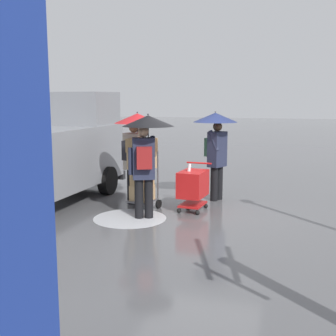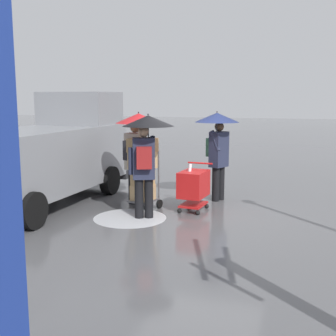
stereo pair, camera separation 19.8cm
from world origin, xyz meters
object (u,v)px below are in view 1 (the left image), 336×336
pedestrian_pink_side (216,136)px  pedestrian_white_side (136,137)px  shopping_cart_vendor (193,185)px  hand_dolly_boxes (142,168)px  cargo_van_parked_right (43,154)px  pedestrian_black_side (146,142)px

pedestrian_pink_side → pedestrian_white_side: size_ratio=1.00×
shopping_cart_vendor → hand_dolly_boxes: bearing=12.7°
shopping_cart_vendor → pedestrian_white_side: pedestrian_white_side is taller
pedestrian_white_side → pedestrian_pink_side: bearing=-151.2°
cargo_van_parked_right → hand_dolly_boxes: (-2.41, -0.04, -0.24)m
shopping_cart_vendor → pedestrian_white_side: size_ratio=0.49×
cargo_van_parked_right → pedestrian_pink_side: cargo_van_parked_right is taller
pedestrian_pink_side → pedestrian_white_side: 1.92m
cargo_van_parked_right → pedestrian_white_side: bearing=-167.9°
shopping_cart_vendor → pedestrian_white_side: (1.37, -0.17, 1.00)m
cargo_van_parked_right → pedestrian_black_side: size_ratio=2.52×
pedestrian_pink_side → pedestrian_black_side: same height
pedestrian_black_side → hand_dolly_boxes: bearing=-63.8°
cargo_van_parked_right → pedestrian_black_side: cargo_van_parked_right is taller
cargo_van_parked_right → pedestrian_black_side: (-2.70, 0.55, 0.39)m
pedestrian_black_side → pedestrian_white_side: (0.58, -1.01, 0.00)m
shopping_cart_vendor → pedestrian_black_side: pedestrian_black_side is taller
pedestrian_black_side → cargo_van_parked_right: bearing=-11.6°
pedestrian_pink_side → pedestrian_black_side: bearing=60.4°
cargo_van_parked_right → pedestrian_pink_side: size_ratio=2.52×
shopping_cart_vendor → pedestrian_black_side: bearing=46.8°
cargo_van_parked_right → hand_dolly_boxes: size_ratio=3.41×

